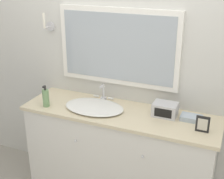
{
  "coord_description": "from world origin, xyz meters",
  "views": [
    {
      "loc": [
        0.89,
        -2.01,
        2.11
      ],
      "look_at": [
        -0.07,
        0.26,
        1.1
      ],
      "focal_mm": 50.0,
      "sensor_mm": 36.0,
      "label": 1
    }
  ],
  "objects_px": {
    "sink_basin": "(94,106)",
    "soap_bottle": "(46,98)",
    "appliance_box": "(165,110)",
    "picture_frame": "(203,124)"
  },
  "relations": [
    {
      "from": "appliance_box",
      "to": "picture_frame",
      "type": "xyz_separation_m",
      "value": [
        0.33,
        -0.16,
        0.01
      ]
    },
    {
      "from": "soap_bottle",
      "to": "picture_frame",
      "type": "xyz_separation_m",
      "value": [
        1.37,
        0.07,
        -0.02
      ]
    },
    {
      "from": "appliance_box",
      "to": "soap_bottle",
      "type": "bearing_deg",
      "value": -167.43
    },
    {
      "from": "soap_bottle",
      "to": "picture_frame",
      "type": "height_order",
      "value": "soap_bottle"
    },
    {
      "from": "sink_basin",
      "to": "appliance_box",
      "type": "xyz_separation_m",
      "value": [
        0.61,
        0.1,
        0.04
      ]
    },
    {
      "from": "sink_basin",
      "to": "soap_bottle",
      "type": "distance_m",
      "value": 0.45
    },
    {
      "from": "sink_basin",
      "to": "appliance_box",
      "type": "bearing_deg",
      "value": 9.6
    },
    {
      "from": "soap_bottle",
      "to": "picture_frame",
      "type": "bearing_deg",
      "value": 3.09
    },
    {
      "from": "sink_basin",
      "to": "soap_bottle",
      "type": "xyz_separation_m",
      "value": [
        -0.42,
        -0.13,
        0.06
      ]
    },
    {
      "from": "sink_basin",
      "to": "picture_frame",
      "type": "height_order",
      "value": "sink_basin"
    }
  ]
}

